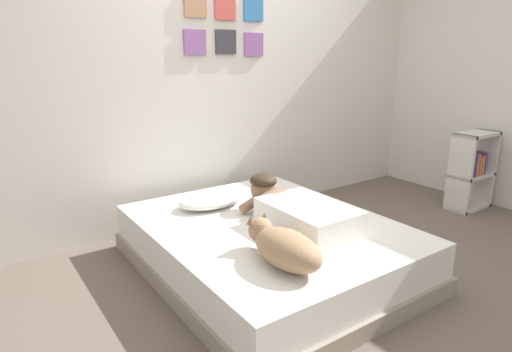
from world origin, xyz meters
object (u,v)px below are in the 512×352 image
at_px(coffee_cup, 269,200).
at_px(cell_phone, 276,241).
at_px(bed, 268,246).
at_px(person_lying, 294,209).
at_px(bookshelf, 471,170).
at_px(dog, 284,247).
at_px(pillow, 212,200).

xyz_separation_m(coffee_cup, cell_phone, (-0.37, -0.58, -0.03)).
relative_size(bed, person_lying, 2.09).
bearing_deg(person_lying, bookshelf, 0.27).
distance_m(dog, bookshelf, 2.66).
distance_m(bed, bookshelf, 2.35).
bearing_deg(bookshelf, pillow, 166.13).
xyz_separation_m(pillow, cell_phone, (0.01, -0.79, -0.05)).
height_order(cell_phone, bookshelf, bookshelf).
bearing_deg(bookshelf, cell_phone, -175.96).
xyz_separation_m(dog, cell_phone, (0.14, 0.25, -0.10)).
distance_m(pillow, bookshelf, 2.57).
xyz_separation_m(bed, bookshelf, (2.34, -0.11, 0.22)).
relative_size(bed, cell_phone, 13.72).
distance_m(person_lying, dog, 0.59).
bearing_deg(dog, bed, 61.89).
bearing_deg(bed, bookshelf, -2.63).
height_order(person_lying, cell_phone, person_lying).
height_order(bed, pillow, pillow).
bearing_deg(cell_phone, coffee_cup, 57.23).
height_order(coffee_cup, cell_phone, coffee_cup).
xyz_separation_m(person_lying, cell_phone, (-0.28, -0.17, -0.10)).
xyz_separation_m(dog, bookshelf, (2.63, 0.43, -0.06)).
bearing_deg(coffee_cup, bed, -127.67).
distance_m(dog, cell_phone, 0.30).
relative_size(bed, coffee_cup, 15.37).
distance_m(pillow, coffee_cup, 0.44).
bearing_deg(cell_phone, dog, -119.40).
distance_m(bed, cell_phone, 0.37).
height_order(dog, bookshelf, bookshelf).
relative_size(bed, dog, 3.34).
distance_m(person_lying, coffee_cup, 0.43).
bearing_deg(bookshelf, coffee_cup, 169.09).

